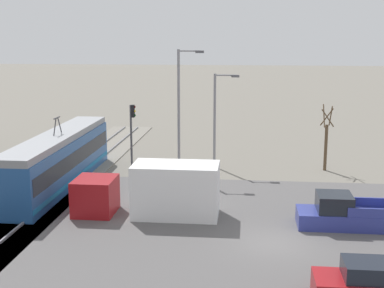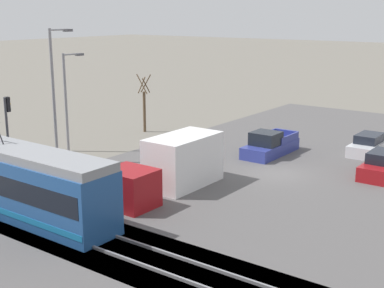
{
  "view_description": "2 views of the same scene",
  "coord_description": "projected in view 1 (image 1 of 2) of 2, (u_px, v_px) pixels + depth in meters",
  "views": [
    {
      "loc": [
        -25.3,
        1.49,
        10.22
      ],
      "look_at": [
        8.47,
        5.0,
        3.26
      ],
      "focal_mm": 50.0,
      "sensor_mm": 36.0,
      "label": 1
    },
    {
      "loc": [
        -15.12,
        29.88,
        10.21
      ],
      "look_at": [
        3.41,
        4.72,
        2.48
      ],
      "focal_mm": 50.0,
      "sensor_mm": 36.0,
      "label": 2
    }
  ],
  "objects": [
    {
      "name": "road_surface",
      "position": [
        274.0,
        243.0,
        26.54
      ],
      "size": [
        23.13,
        50.38,
        0.08
      ],
      "color": "#565454",
      "rests_on": "ground"
    },
    {
      "name": "street_tree",
      "position": [
        326.0,
        141.0,
        40.62
      ],
      "size": [
        1.19,
        0.99,
        5.05
      ],
      "color": "brown",
      "rests_on": "ground"
    },
    {
      "name": "street_lamp_near_crossing",
      "position": [
        218.0,
        113.0,
        41.23
      ],
      "size": [
        0.36,
        1.95,
        7.32
      ],
      "color": "gray",
      "rests_on": "ground"
    },
    {
      "name": "sedan_car_0",
      "position": [
        374.0,
        285.0,
        20.63
      ],
      "size": [
        1.82,
        4.58,
        1.6
      ],
      "rotation": [
        0.0,
        0.0,
        3.14
      ],
      "color": "maroon",
      "rests_on": "ground"
    },
    {
      "name": "street_lamp_mid_block",
      "position": [
        181.0,
        103.0,
        39.52
      ],
      "size": [
        0.36,
        1.95,
        9.19
      ],
      "color": "gray",
      "rests_on": "ground"
    },
    {
      "name": "light_rail_tram",
      "position": [
        59.0,
        160.0,
        36.55
      ],
      "size": [
        15.75,
        2.55,
        4.68
      ],
      "color": "#235193",
      "rests_on": "ground"
    },
    {
      "name": "rail_bed",
      "position": [
        0.0,
        233.0,
        27.98
      ],
      "size": [
        65.69,
        4.4,
        0.22
      ],
      "color": "gray",
      "rests_on": "ground"
    },
    {
      "name": "traffic_light_pole",
      "position": [
        132.0,
        128.0,
        40.48
      ],
      "size": [
        0.28,
        0.47,
        5.05
      ],
      "color": "#47474C",
      "rests_on": "ground"
    },
    {
      "name": "box_truck",
      "position": [
        156.0,
        191.0,
        30.37
      ],
      "size": [
        2.62,
        8.24,
        3.03
      ],
      "color": "maroon",
      "rests_on": "ground"
    },
    {
      "name": "ground_plane",
      "position": [
        274.0,
        244.0,
        26.55
      ],
      "size": [
        320.0,
        320.0,
        0.0
      ],
      "primitive_type": "plane",
      "color": "slate"
    },
    {
      "name": "pickup_truck",
      "position": [
        346.0,
        214.0,
        28.64
      ],
      "size": [
        2.07,
        5.37,
        1.8
      ],
      "color": "navy",
      "rests_on": "ground"
    }
  ]
}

